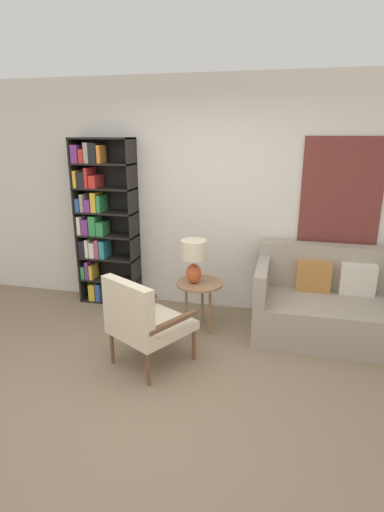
# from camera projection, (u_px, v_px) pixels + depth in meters

# --- Properties ---
(ground_plane) EXTENTS (14.00, 14.00, 0.00)m
(ground_plane) POSITION_uv_depth(u_px,v_px,m) (144.00, 402.00, 3.21)
(ground_plane) COLOR #847056
(wall_back) EXTENTS (6.40, 0.08, 2.70)m
(wall_back) POSITION_uv_depth(u_px,v_px,m) (201.00, 197.00, 4.70)
(wall_back) COLOR silver
(wall_back) RESTS_ON ground_plane
(bookshelf) EXTENTS (0.74, 0.30, 2.03)m
(bookshelf) POSITION_uv_depth(u_px,v_px,m) (101.00, 225.00, 4.90)
(bookshelf) COLOR black
(bookshelf) RESTS_ON ground_plane
(armchair) EXTENTS (0.83, 0.85, 0.88)m
(armchair) POSITION_uv_depth(u_px,v_px,m) (142.00, 319.00, 3.56)
(armchair) COLOR brown
(armchair) RESTS_ON ground_plane
(couch) EXTENTS (1.64, 0.92, 0.91)m
(couch) POSITION_uv_depth(u_px,v_px,m) (334.00, 305.00, 4.22)
(couch) COLOR #9E9384
(couch) RESTS_ON ground_plane
(side_table) EXTENTS (0.50, 0.50, 0.55)m
(side_table) POSITION_uv_depth(u_px,v_px,m) (200.00, 288.00, 4.27)
(side_table) COLOR #99704C
(side_table) RESTS_ON ground_plane
(table_lamp) EXTENTS (0.27, 0.27, 0.47)m
(table_lamp) POSITION_uv_depth(u_px,v_px,m) (194.00, 256.00, 4.15)
(table_lamp) COLOR #C65128
(table_lamp) RESTS_ON side_table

